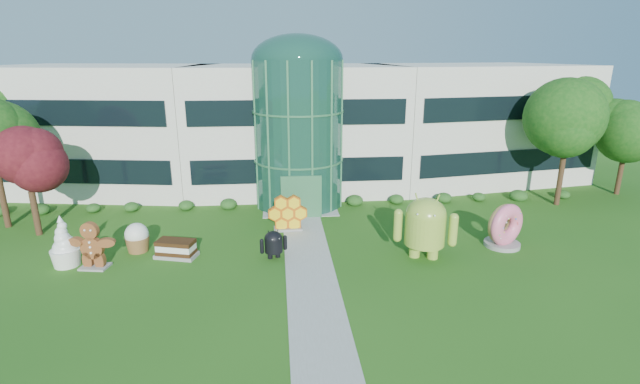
{
  "coord_description": "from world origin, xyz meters",
  "views": [
    {
      "loc": [
        -1.43,
        -19.22,
        10.26
      ],
      "look_at": [
        0.93,
        6.0,
        2.6
      ],
      "focal_mm": 26.0,
      "sensor_mm": 36.0,
      "label": 1
    }
  ],
  "objects_px": {
    "android_green": "(425,223)",
    "android_black": "(274,242)",
    "donut": "(504,225)",
    "gingerbread": "(92,245)"
  },
  "relations": [
    {
      "from": "android_green",
      "to": "android_black",
      "type": "bearing_deg",
      "value": -165.95
    },
    {
      "from": "android_black",
      "to": "donut",
      "type": "height_order",
      "value": "donut"
    },
    {
      "from": "android_black",
      "to": "gingerbread",
      "type": "relative_size",
      "value": 0.65
    },
    {
      "from": "donut",
      "to": "android_green",
      "type": "bearing_deg",
      "value": 166.22
    },
    {
      "from": "android_black",
      "to": "gingerbread",
      "type": "distance_m",
      "value": 8.86
    },
    {
      "from": "android_green",
      "to": "android_black",
      "type": "xyz_separation_m",
      "value": [
        -7.76,
        0.66,
        -1.04
      ]
    },
    {
      "from": "android_green",
      "to": "donut",
      "type": "distance_m",
      "value": 4.93
    },
    {
      "from": "android_black",
      "to": "donut",
      "type": "relative_size",
      "value": 0.69
    },
    {
      "from": "gingerbread",
      "to": "android_green",
      "type": "bearing_deg",
      "value": 8.89
    },
    {
      "from": "android_black",
      "to": "gingerbread",
      "type": "xyz_separation_m",
      "value": [
        -8.85,
        -0.34,
        0.36
      ]
    }
  ]
}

